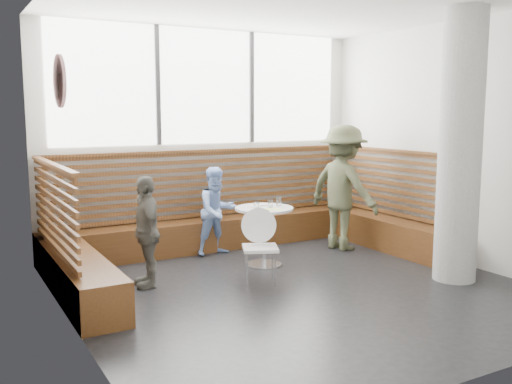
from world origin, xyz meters
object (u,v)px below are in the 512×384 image
adult_man (343,188)px  child_left (146,231)px  cafe_chair (257,240)px  concrete_column (460,147)px  child_back (217,211)px  cafe_table (264,224)px

adult_man → child_left: size_ratio=1.41×
cafe_chair → adult_man: (1.93, 0.85, 0.40)m
adult_man → child_left: bearing=84.1°
concrete_column → child_left: 3.79m
cafe_chair → adult_man: bearing=47.9°
cafe_chair → child_back: 1.47m
adult_man → child_left: adult_man is taller
cafe_table → cafe_chair: bearing=-126.4°
concrete_column → child_left: bearing=154.5°
concrete_column → adult_man: size_ratio=1.75×
cafe_chair → child_left: (-1.18, 0.52, 0.13)m
adult_man → child_back: adult_man is taller
child_back → cafe_table: bearing=-79.4°
child_back → adult_man: bearing=-26.1°
concrete_column → child_back: bearing=127.9°
cafe_table → child_left: 1.62m
cafe_table → child_back: 0.90m
adult_man → cafe_chair: bearing=101.7°
concrete_column → cafe_chair: size_ratio=3.64×
child_left → cafe_table: bearing=100.3°
child_left → cafe_chair: bearing=73.6°
concrete_column → cafe_table: concrete_column is taller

